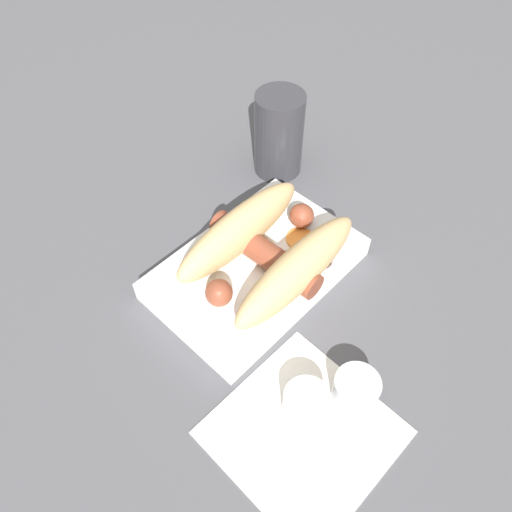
{
  "coord_description": "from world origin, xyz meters",
  "views": [
    {
      "loc": [
        -0.26,
        -0.25,
        0.49
      ],
      "look_at": [
        0.0,
        0.0,
        0.04
      ],
      "focal_mm": 35.0,
      "sensor_mm": 36.0,
      "label": 1
    }
  ],
  "objects_px": {
    "food_tray": "(256,269)",
    "condiment_cup_near": "(306,404)",
    "condiment_cup_far": "(356,390)",
    "drink_glass": "(279,134)",
    "bread_roll": "(268,249)",
    "sausage": "(264,253)"
  },
  "relations": [
    {
      "from": "condiment_cup_far",
      "to": "drink_glass",
      "type": "distance_m",
      "value": 0.36
    },
    {
      "from": "food_tray",
      "to": "drink_glass",
      "type": "height_order",
      "value": "drink_glass"
    },
    {
      "from": "bread_roll",
      "to": "drink_glass",
      "type": "distance_m",
      "value": 0.2
    },
    {
      "from": "condiment_cup_near",
      "to": "drink_glass",
      "type": "xyz_separation_m",
      "value": [
        0.25,
        0.26,
        0.05
      ]
    },
    {
      "from": "sausage",
      "to": "condiment_cup_far",
      "type": "xyz_separation_m",
      "value": [
        -0.05,
        -0.17,
        -0.03
      ]
    },
    {
      "from": "food_tray",
      "to": "condiment_cup_far",
      "type": "xyz_separation_m",
      "value": [
        -0.04,
        -0.18,
        -0.0
      ]
    },
    {
      "from": "condiment_cup_near",
      "to": "condiment_cup_far",
      "type": "distance_m",
      "value": 0.05
    },
    {
      "from": "food_tray",
      "to": "drink_glass",
      "type": "distance_m",
      "value": 0.2
    },
    {
      "from": "drink_glass",
      "to": "condiment_cup_far",
      "type": "bearing_deg",
      "value": -125.29
    },
    {
      "from": "bread_roll",
      "to": "sausage",
      "type": "height_order",
      "value": "bread_roll"
    },
    {
      "from": "bread_roll",
      "to": "condiment_cup_near",
      "type": "bearing_deg",
      "value": -123.99
    },
    {
      "from": "condiment_cup_far",
      "to": "drink_glass",
      "type": "xyz_separation_m",
      "value": [
        0.2,
        0.29,
        0.05
      ]
    },
    {
      "from": "bread_roll",
      "to": "condiment_cup_far",
      "type": "bearing_deg",
      "value": -106.14
    },
    {
      "from": "food_tray",
      "to": "sausage",
      "type": "relative_size",
      "value": 1.35
    },
    {
      "from": "bread_roll",
      "to": "condiment_cup_far",
      "type": "xyz_separation_m",
      "value": [
        -0.05,
        -0.17,
        -0.04
      ]
    },
    {
      "from": "condiment_cup_near",
      "to": "condiment_cup_far",
      "type": "bearing_deg",
      "value": -30.08
    },
    {
      "from": "condiment_cup_near",
      "to": "condiment_cup_far",
      "type": "relative_size",
      "value": 1.0
    },
    {
      "from": "bread_roll",
      "to": "sausage",
      "type": "distance_m",
      "value": 0.01
    },
    {
      "from": "food_tray",
      "to": "bread_roll",
      "type": "xyz_separation_m",
      "value": [
        0.01,
        -0.01,
        0.04
      ]
    },
    {
      "from": "food_tray",
      "to": "drink_glass",
      "type": "xyz_separation_m",
      "value": [
        0.16,
        0.11,
        0.05
      ]
    },
    {
      "from": "food_tray",
      "to": "bread_roll",
      "type": "bearing_deg",
      "value": -61.96
    },
    {
      "from": "food_tray",
      "to": "condiment_cup_near",
      "type": "height_order",
      "value": "condiment_cup_near"
    }
  ]
}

